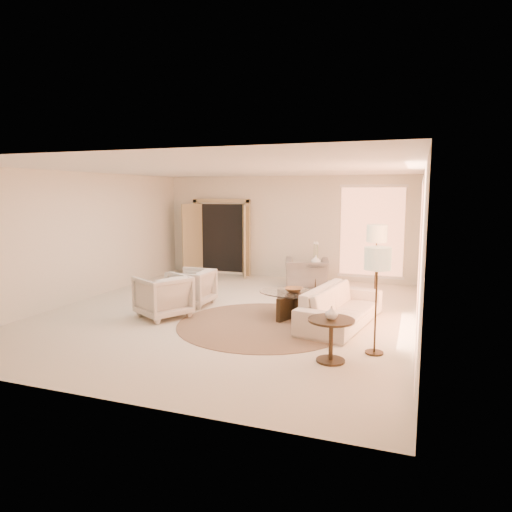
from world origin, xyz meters
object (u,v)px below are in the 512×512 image
(armchair_left, at_px, (191,285))
(armchair_right, at_px, (163,294))
(coffee_table, at_px, (294,301))
(side_table, at_px, (316,275))
(end_vase, at_px, (332,313))
(floor_lamp_far, at_px, (377,263))
(end_table, at_px, (331,333))
(floor_lamp_near, at_px, (377,237))
(sofa, at_px, (341,306))
(side_vase, at_px, (316,260))
(bowl, at_px, (294,290))
(accent_chair, at_px, (307,268))

(armchair_left, height_order, armchair_right, armchair_right)
(armchair_left, relative_size, coffee_table, 0.51)
(side_table, bearing_deg, end_vase, -75.18)
(armchair_right, xyz_separation_m, floor_lamp_far, (3.98, -0.70, 0.90))
(end_table, bearing_deg, floor_lamp_far, 44.18)
(end_table, bearing_deg, floor_lamp_near, 85.06)
(side_table, bearing_deg, floor_lamp_far, -66.70)
(sofa, distance_m, armchair_left, 3.22)
(end_vase, bearing_deg, side_vase, 104.82)
(floor_lamp_far, bearing_deg, sofa, 118.02)
(floor_lamp_far, bearing_deg, armchair_right, 170.06)
(end_table, bearing_deg, armchair_right, 160.25)
(sofa, relative_size, bowl, 6.61)
(armchair_left, bearing_deg, floor_lamp_near, 107.46)
(bowl, bearing_deg, accent_chair, 98.58)
(floor_lamp_far, bearing_deg, end_vase, -135.82)
(coffee_table, distance_m, side_table, 2.66)
(armchair_left, relative_size, bowl, 2.40)
(sofa, relative_size, floor_lamp_far, 1.45)
(floor_lamp_far, bearing_deg, end_table, -135.82)
(armchair_right, relative_size, side_table, 1.49)
(coffee_table, bearing_deg, end_table, -62.04)
(side_vase, bearing_deg, armchair_right, -122.32)
(end_table, distance_m, side_vase, 4.86)
(accent_chair, distance_m, bowl, 2.95)
(accent_chair, bearing_deg, coffee_table, 84.44)
(armchair_right, height_order, side_table, armchair_right)
(end_table, distance_m, floor_lamp_far, 1.20)
(end_vase, bearing_deg, coffee_table, 117.96)
(accent_chair, relative_size, bowl, 3.06)
(sofa, bearing_deg, armchair_right, 110.81)
(armchair_left, distance_m, accent_chair, 3.28)
(armchair_left, height_order, floor_lamp_far, floor_lamp_far)
(sofa, distance_m, end_vase, 1.91)
(side_table, bearing_deg, armchair_left, -130.94)
(sofa, xyz_separation_m, side_vase, (-1.08, 2.82, 0.38))
(armchair_right, xyz_separation_m, end_table, (3.43, -1.23, -0.02))
(floor_lamp_far, distance_m, bowl, 2.36)
(end_table, relative_size, side_vase, 2.64)
(side_vase, bearing_deg, sofa, -69.06)
(bowl, bearing_deg, coffee_table, 90.00)
(armchair_left, xyz_separation_m, floor_lamp_far, (3.91, -1.71, 0.93))
(armchair_left, bearing_deg, floor_lamp_far, 66.84)
(sofa, xyz_separation_m, armchair_left, (-3.20, 0.37, 0.08))
(sofa, bearing_deg, end_table, -165.31)
(floor_lamp_near, bearing_deg, sofa, -106.89)
(end_table, bearing_deg, sofa, 94.95)
(accent_chair, xyz_separation_m, floor_lamp_far, (2.07, -4.42, 0.88))
(accent_chair, relative_size, floor_lamp_far, 0.67)
(floor_lamp_near, xyz_separation_m, floor_lamp_far, (0.26, -2.83, -0.11))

